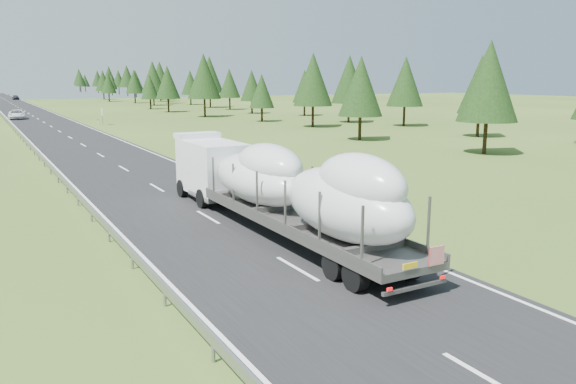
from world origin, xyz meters
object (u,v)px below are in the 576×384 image
boat_truck (276,183)px  distant_van (17,114)px  highway_sign (102,113)px  distant_car_dark (16,97)px

boat_truck → distant_van: 86.69m
boat_truck → distant_van: bearing=93.2°
highway_sign → distant_van: bearing=116.9°
boat_truck → distant_car_dark: boat_truck is taller
distant_car_dark → highway_sign: bearing=-90.4°
distant_van → distant_car_dark: size_ratio=1.25×
distant_van → distant_car_dark: distant_van is taller
distant_van → distant_car_dark: bearing=90.7°
highway_sign → distant_van: (-10.37, 20.41, -1.00)m
highway_sign → distant_car_dark: bearing=91.9°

